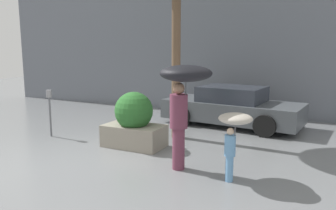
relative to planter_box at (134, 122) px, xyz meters
name	(u,v)px	position (x,y,z in m)	size (l,w,h in m)	color
ground_plane	(78,159)	(-0.58, -1.36, -0.61)	(40.00, 40.00, 0.00)	slate
building_facade	(192,32)	(-0.58, 5.14, 2.39)	(18.00, 0.30, 6.00)	slate
planter_box	(134,122)	(0.00, 0.00, 0.00)	(1.46, 0.93, 1.35)	gray
person_adult	(184,89)	(1.71, -0.95, 0.99)	(0.99, 0.99, 2.06)	brown
person_child	(234,128)	(2.74, -1.13, 0.38)	(0.59, 0.59, 1.26)	#669ED1
parked_car_near	(232,107)	(1.52, 3.31, -0.04)	(4.36, 2.31, 1.22)	#4C5156
parking_meter	(49,103)	(-2.55, -0.19, 0.31)	(0.14, 0.14, 1.28)	#595B60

